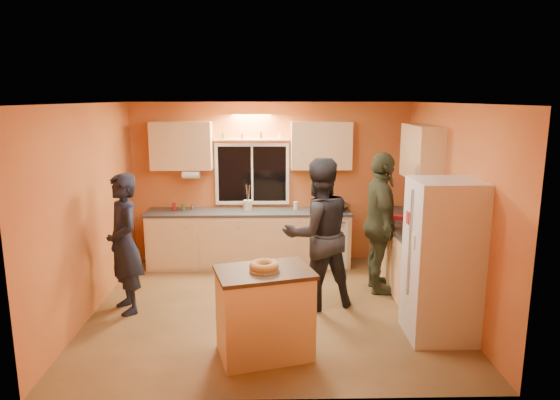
{
  "coord_description": "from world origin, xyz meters",
  "views": [
    {
      "loc": [
        -0.03,
        -6.03,
        2.67
      ],
      "look_at": [
        0.12,
        0.4,
        1.34
      ],
      "focal_mm": 32.0,
      "sensor_mm": 36.0,
      "label": 1
    }
  ],
  "objects_px": {
    "island": "(264,312)",
    "refrigerator": "(442,260)",
    "person_left": "(124,244)",
    "person_center": "(318,234)",
    "person_right": "(380,223)"
  },
  "relations": [
    {
      "from": "refrigerator",
      "to": "person_left",
      "type": "height_order",
      "value": "refrigerator"
    },
    {
      "from": "person_right",
      "to": "person_center",
      "type": "bearing_deg",
      "value": 120.14
    },
    {
      "from": "person_left",
      "to": "person_center",
      "type": "bearing_deg",
      "value": 60.55
    },
    {
      "from": "refrigerator",
      "to": "person_left",
      "type": "bearing_deg",
      "value": 168.31
    },
    {
      "from": "person_center",
      "to": "person_right",
      "type": "xyz_separation_m",
      "value": [
        0.91,
        0.49,
        0.01
      ]
    },
    {
      "from": "island",
      "to": "person_left",
      "type": "distance_m",
      "value": 2.14
    },
    {
      "from": "island",
      "to": "person_center",
      "type": "height_order",
      "value": "person_center"
    },
    {
      "from": "person_center",
      "to": "island",
      "type": "bearing_deg",
      "value": 43.81
    },
    {
      "from": "person_center",
      "to": "person_right",
      "type": "relative_size",
      "value": 0.99
    },
    {
      "from": "island",
      "to": "person_right",
      "type": "height_order",
      "value": "person_right"
    },
    {
      "from": "island",
      "to": "refrigerator",
      "type": "bearing_deg",
      "value": -3.85
    },
    {
      "from": "refrigerator",
      "to": "person_center",
      "type": "height_order",
      "value": "person_center"
    },
    {
      "from": "person_left",
      "to": "person_center",
      "type": "relative_size",
      "value": 0.91
    },
    {
      "from": "refrigerator",
      "to": "person_left",
      "type": "xyz_separation_m",
      "value": [
        -3.72,
        0.77,
        -0.02
      ]
    },
    {
      "from": "refrigerator",
      "to": "person_right",
      "type": "relative_size",
      "value": 0.92
    }
  ]
}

